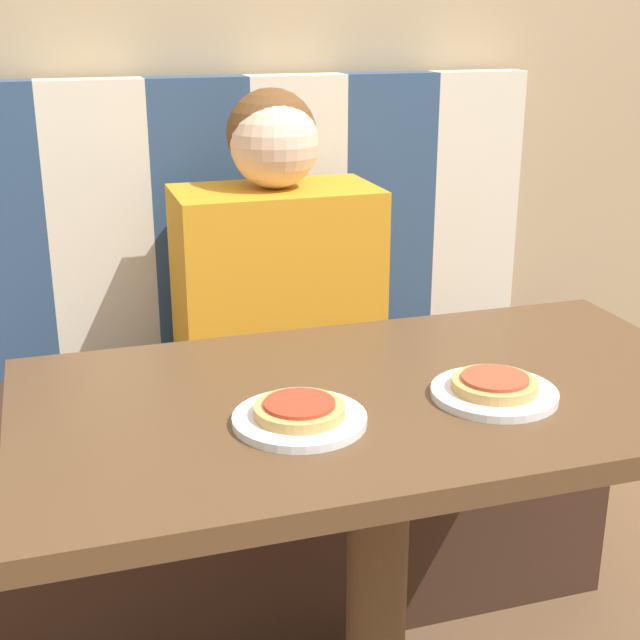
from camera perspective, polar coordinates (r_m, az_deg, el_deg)
The scene contains 9 objects.
wall_back at distance 2.17m, azimuth -5.47°, elevation 19.40°, with size 7.00×0.05×2.60m.
booth_seat at distance 2.11m, azimuth -2.57°, elevation -10.35°, with size 1.39×0.58×0.49m.
booth_backrest at distance 2.13m, azimuth -4.53°, elevation 6.50°, with size 1.39×0.08×0.66m.
dining_table at distance 1.40m, azimuth 3.86°, elevation -8.44°, with size 1.09×0.60×0.75m.
person at distance 1.91m, azimuth -2.83°, elevation 3.97°, with size 0.43×0.24×0.65m.
plate_left at distance 1.25m, azimuth -1.32°, elevation -6.37°, with size 0.19×0.19×0.01m.
plate_right at distance 1.35m, azimuth 11.08°, elevation -4.62°, with size 0.19×0.19×0.01m.
pizza_left at distance 1.24m, azimuth -1.32°, elevation -5.73°, with size 0.13×0.13×0.02m.
pizza_right at distance 1.35m, azimuth 11.12°, elevation -4.01°, with size 0.13×0.13×0.02m.
Camera 1 is at (-0.46, -1.16, 1.29)m, focal length 50.00 mm.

